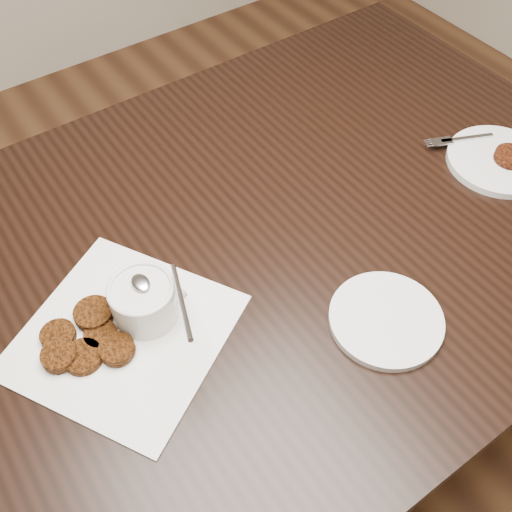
{
  "coord_description": "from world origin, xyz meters",
  "views": [
    {
      "loc": [
        -0.34,
        -0.4,
        1.53
      ],
      "look_at": [
        -0.01,
        0.08,
        0.8
      ],
      "focal_mm": 41.1,
      "sensor_mm": 36.0,
      "label": 1
    }
  ],
  "objects_px": {
    "sauce_ramekin": "(140,287)",
    "plate_empty": "(386,319)",
    "plate_with_patty": "(500,158)",
    "napkin": "(124,335)",
    "table": "(248,350)"
  },
  "relations": [
    {
      "from": "sauce_ramekin",
      "to": "plate_empty",
      "type": "xyz_separation_m",
      "value": [
        0.3,
        -0.23,
        -0.07
      ]
    },
    {
      "from": "plate_with_patty",
      "to": "plate_empty",
      "type": "relative_size",
      "value": 1.11
    },
    {
      "from": "napkin",
      "to": "sauce_ramekin",
      "type": "xyz_separation_m",
      "value": [
        0.05,
        0.01,
        0.07
      ]
    },
    {
      "from": "napkin",
      "to": "plate_with_patty",
      "type": "distance_m",
      "value": 0.78
    },
    {
      "from": "sauce_ramekin",
      "to": "table",
      "type": "bearing_deg",
      "value": 9.22
    },
    {
      "from": "table",
      "to": "napkin",
      "type": "bearing_deg",
      "value": -169.61
    },
    {
      "from": "napkin",
      "to": "sauce_ramekin",
      "type": "bearing_deg",
      "value": 15.53
    },
    {
      "from": "plate_with_patty",
      "to": "plate_empty",
      "type": "height_order",
      "value": "plate_with_patty"
    },
    {
      "from": "napkin",
      "to": "plate_with_patty",
      "type": "relative_size",
      "value": 1.48
    },
    {
      "from": "table",
      "to": "plate_empty",
      "type": "distance_m",
      "value": 0.47
    },
    {
      "from": "table",
      "to": "sauce_ramekin",
      "type": "height_order",
      "value": "sauce_ramekin"
    },
    {
      "from": "table",
      "to": "plate_with_patty",
      "type": "height_order",
      "value": "plate_with_patty"
    },
    {
      "from": "sauce_ramekin",
      "to": "plate_empty",
      "type": "relative_size",
      "value": 0.78
    },
    {
      "from": "plate_with_patty",
      "to": "napkin",
      "type": "bearing_deg",
      "value": 175.12
    },
    {
      "from": "sauce_ramekin",
      "to": "plate_with_patty",
      "type": "relative_size",
      "value": 0.7
    }
  ]
}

